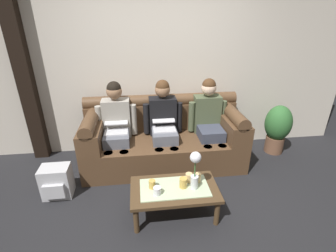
{
  "coord_description": "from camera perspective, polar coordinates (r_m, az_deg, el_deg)",
  "views": [
    {
      "loc": [
        -0.33,
        -2.0,
        2.05
      ],
      "look_at": [
        0.03,
        0.86,
        0.72
      ],
      "focal_mm": 26.32,
      "sensor_mm": 36.0,
      "label": 1
    }
  ],
  "objects": [
    {
      "name": "timber_pillar",
      "position": [
        3.94,
        -30.8,
        12.72
      ],
      "size": [
        0.2,
        0.2,
        2.9
      ],
      "primitive_type": "cube",
      "color": "black",
      "rests_on": "ground_plane"
    },
    {
      "name": "back_wall_patterned",
      "position": [
        3.76,
        -2.06,
        15.64
      ],
      "size": [
        6.0,
        0.12,
        2.9
      ],
      "primitive_type": "cube",
      "color": "beige",
      "rests_on": "ground_plane"
    },
    {
      "name": "person_middle",
      "position": [
        3.47,
        -1.06,
        1.2
      ],
      "size": [
        0.56,
        0.67,
        1.22
      ],
      "color": "#595B66",
      "rests_on": "ground_plane"
    },
    {
      "name": "person_left",
      "position": [
        3.47,
        -11.86,
        0.65
      ],
      "size": [
        0.56,
        0.67,
        1.22
      ],
      "color": "#595B66",
      "rests_on": "ground_plane"
    },
    {
      "name": "cup_near_left",
      "position": [
        2.67,
        -3.69,
        -13.29
      ],
      "size": [
        0.07,
        0.07,
        0.09
      ],
      "primitive_type": "cylinder",
      "color": "gold",
      "rests_on": "coffee_table"
    },
    {
      "name": "coffee_table",
      "position": [
        2.74,
        1.5,
        -14.87
      ],
      "size": [
        0.94,
        0.53,
        0.35
      ],
      "color": "#47331E",
      "rests_on": "ground_plane"
    },
    {
      "name": "person_right",
      "position": [
        3.59,
        9.37,
        1.71
      ],
      "size": [
        0.56,
        0.67,
        1.22
      ],
      "color": "#383D4C",
      "rests_on": "ground_plane"
    },
    {
      "name": "cup_far_right",
      "position": [
        2.76,
        4.86,
        -11.8
      ],
      "size": [
        0.07,
        0.07,
        0.1
      ],
      "primitive_type": "cylinder",
      "color": "#DBB77A",
      "rests_on": "coffee_table"
    },
    {
      "name": "cup_far_left",
      "position": [
        2.77,
        6.97,
        -11.77
      ],
      "size": [
        0.06,
        0.06,
        0.11
      ],
      "primitive_type": "cylinder",
      "color": "#DBB77A",
      "rests_on": "coffee_table"
    },
    {
      "name": "cup_near_right",
      "position": [
        2.68,
        3.55,
        -12.98
      ],
      "size": [
        0.08,
        0.08,
        0.11
      ],
      "primitive_type": "cylinder",
      "color": "gold",
      "rests_on": "coffee_table"
    },
    {
      "name": "potted_plant",
      "position": [
        4.18,
        24.04,
        -0.21
      ],
      "size": [
        0.4,
        0.4,
        0.78
      ],
      "color": "brown",
      "rests_on": "ground_plane"
    },
    {
      "name": "cup_far_center",
      "position": [
        2.6,
        -2.53,
        -14.7
      ],
      "size": [
        0.08,
        0.08,
        0.08
      ],
      "primitive_type": "cylinder",
      "color": "silver",
      "rests_on": "coffee_table"
    },
    {
      "name": "flower_vase",
      "position": [
        2.56,
        6.29,
        -9.5
      ],
      "size": [
        0.12,
        0.12,
        0.44
      ],
      "color": "silver",
      "rests_on": "coffee_table"
    },
    {
      "name": "ground_plane",
      "position": [
        2.88,
        1.69,
        -20.53
      ],
      "size": [
        14.0,
        14.0,
        0.0
      ],
      "primitive_type": "plane",
      "color": "black"
    },
    {
      "name": "couch",
      "position": [
        3.6,
        -1.03,
        -2.98
      ],
      "size": [
        2.23,
        0.88,
        0.96
      ],
      "color": "#513823",
      "rests_on": "ground_plane"
    },
    {
      "name": "backpack_left",
      "position": [
        3.31,
        -24.39,
        -11.72
      ],
      "size": [
        0.34,
        0.28,
        0.4
      ],
      "color": "#B7B7BC",
      "rests_on": "ground_plane"
    }
  ]
}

